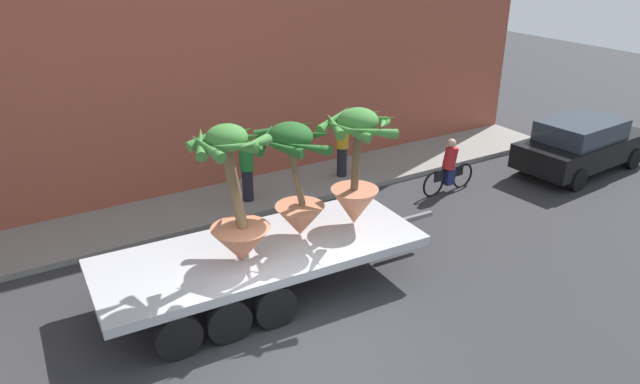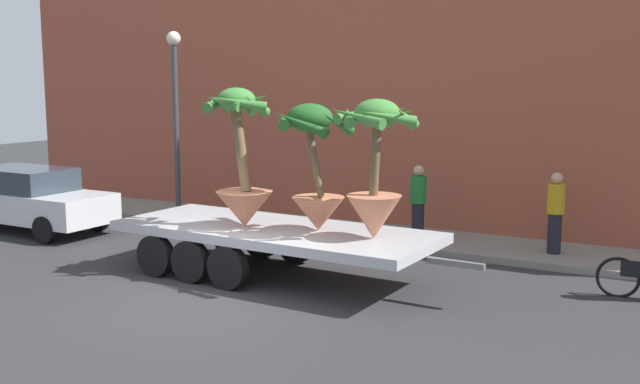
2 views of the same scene
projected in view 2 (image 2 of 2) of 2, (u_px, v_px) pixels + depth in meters
The scene contains 11 objects.
ground_plane at pixel (204, 303), 12.51m from camera, with size 60.00×60.00×0.00m, color #2D2D30.
sidewalk at pixel (361, 234), 17.77m from camera, with size 24.00×2.20×0.15m, color gray.
building_facade at pixel (391, 66), 18.64m from camera, with size 24.00×1.20×8.18m, color #9E4C38.
flatbed_trailer at pixel (264, 236), 14.17m from camera, with size 7.31×2.65×0.98m.
potted_palm_rear at pixel (375, 171), 12.77m from camera, with size 1.53×1.59×2.45m.
potted_palm_middle at pixel (315, 167), 13.52m from camera, with size 1.57×1.61×2.35m.
potted_palm_front at pixel (242, 168), 13.89m from camera, with size 1.42×1.45×2.63m.
trailing_car at pixel (28, 198), 18.38m from camera, with size 4.48×1.85×1.58m.
pedestrian_near_gate at pixel (555, 211), 15.31m from camera, with size 0.36×0.36×1.71m.
pedestrian_far_left at pixel (418, 201), 16.60m from camera, with size 0.36×0.36×1.71m.
street_lamp at pixel (175, 100), 18.98m from camera, with size 0.36×0.36×4.83m.
Camera 2 is at (7.58, -9.61, 3.74)m, focal length 41.36 mm.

